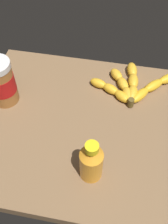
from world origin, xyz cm
name	(u,v)px	position (x,y,z in cm)	size (l,w,h in cm)	color
ground_plane	(92,128)	(0.00, 0.00, -1.78)	(74.91, 57.87, 3.56)	brown
banana_bunch	(132,85)	(10.62, 17.36, 1.58)	(30.61, 19.75, 3.36)	gold
peanut_butter_jar	(1,82)	(-29.15, 5.01, 7.68)	(8.65, 8.65, 15.39)	#9E602D
honey_bottle	(91,162)	(2.36, -15.57, 6.38)	(6.01, 6.01, 14.11)	orange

